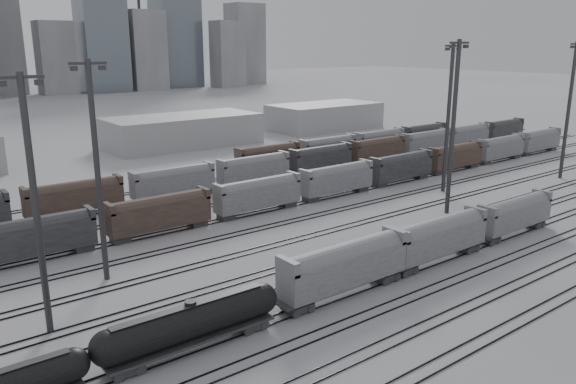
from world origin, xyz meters
TOP-DOWN VIEW (x-y plane):
  - ground at (0.00, 0.00)m, footprint 900.00×900.00m
  - tracks at (0.00, 17.50)m, footprint 220.00×71.50m
  - tank_car_b at (-37.41, 1.00)m, footprint 18.10×3.02m
  - hopper_car_a at (-19.02, 1.00)m, footprint 16.16×3.21m
  - hopper_car_b at (-3.14, 1.00)m, footprint 15.51×3.08m
  - hopper_car_c at (13.88, 1.00)m, footprint 14.59×2.90m
  - light_mast_a at (-46.65, 11.98)m, footprint 3.87×0.62m
  - light_mast_b at (-37.96, 20.86)m, footprint 3.99×0.64m
  - light_mast_c at (15.16, 13.43)m, footprint 4.34×0.69m
  - light_mast_d at (25.92, 22.46)m, footprint 4.26×0.68m
  - light_mast_e at (53.52, 14.65)m, footprint 4.31×0.69m
  - bg_string_near at (8.00, 32.00)m, footprint 151.00×3.00m
  - bg_string_mid at (18.00, 48.00)m, footprint 151.00×3.00m
  - bg_string_far at (35.50, 56.00)m, footprint 66.00×3.00m
  - warehouse_mid at (10.00, 95.00)m, footprint 40.00×18.00m
  - warehouse_right at (60.00, 95.00)m, footprint 35.00×18.00m
  - skyline at (10.84, 280.00)m, footprint 316.00×22.40m

SIDE VIEW (x-z plane):
  - ground at x=0.00m, z-range 0.00..0.00m
  - tracks at x=0.00m, z-range 0.00..0.16m
  - tank_car_b at x=-37.41m, z-range 0.35..4.82m
  - bg_string_far at x=35.50m, z-range 0.00..5.60m
  - bg_string_near at x=8.00m, z-range 0.00..5.60m
  - bg_string_mid at x=18.00m, z-range 0.00..5.60m
  - hopper_car_c at x=13.88m, z-range 0.61..5.83m
  - hopper_car_b at x=-3.14m, z-range 0.65..6.20m
  - hopper_car_a at x=-19.02m, z-range 0.68..6.46m
  - warehouse_mid at x=10.00m, z-range 0.00..8.00m
  - warehouse_right at x=60.00m, z-range 0.00..8.00m
  - light_mast_a at x=-46.65m, z-range 0.74..24.96m
  - light_mast_b at x=-37.96m, z-range 0.76..25.73m
  - light_mast_d at x=25.92m, z-range 0.81..27.42m
  - light_mast_e at x=53.52m, z-range 0.82..27.74m
  - light_mast_c at x=15.16m, z-range 0.83..27.95m
  - skyline at x=10.84m, z-range -12.77..82.23m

